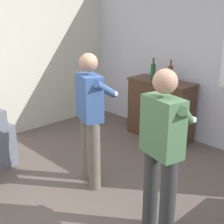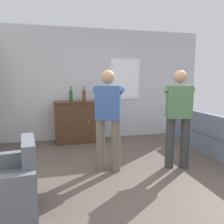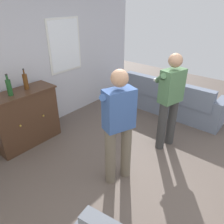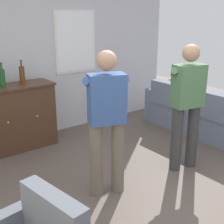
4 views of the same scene
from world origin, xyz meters
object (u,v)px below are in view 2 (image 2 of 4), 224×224
(armchair, at_px, (9,189))
(person_standing_left, at_px, (108,116))
(bottle_liquor_amber, at_px, (71,96))
(person_standing_right, at_px, (178,115))
(bottle_wine_green, at_px, (84,95))
(sideboard_cabinet, at_px, (79,122))
(couch, at_px, (213,137))

(armchair, relative_size, person_standing_left, 0.57)
(bottle_liquor_amber, distance_m, person_standing_right, 2.61)
(armchair, bearing_deg, bottle_wine_green, 67.21)
(bottle_wine_green, bearing_deg, armchair, -112.79)
(sideboard_cabinet, xyz_separation_m, person_standing_right, (1.53, -1.99, 0.43))
(couch, xyz_separation_m, person_standing_right, (-1.16, -0.55, 0.61))
(person_standing_right, bearing_deg, armchair, -163.40)
(sideboard_cabinet, relative_size, bottle_wine_green, 3.21)
(armchair, distance_m, bottle_wine_green, 3.13)
(bottle_wine_green, height_order, person_standing_left, person_standing_left)
(person_standing_right, bearing_deg, couch, 25.20)
(armchair, height_order, person_standing_right, person_standing_right)
(sideboard_cabinet, distance_m, person_standing_left, 1.92)
(bottle_liquor_amber, bearing_deg, sideboard_cabinet, 8.77)
(armchair, xyz_separation_m, person_standing_left, (1.36, 0.91, 0.65))
(armchair, distance_m, person_standing_right, 2.74)
(armchair, height_order, person_standing_left, person_standing_left)
(armchair, bearing_deg, bottle_liquor_amber, 72.71)
(couch, distance_m, armchair, 3.93)
(couch, height_order, bottle_wine_green, bottle_wine_green)
(person_standing_left, height_order, person_standing_right, same)
(bottle_liquor_amber, xyz_separation_m, person_standing_right, (1.70, -1.97, -0.22))
(bottle_wine_green, height_order, bottle_liquor_amber, bottle_wine_green)
(sideboard_cabinet, relative_size, bottle_liquor_amber, 3.24)
(sideboard_cabinet, xyz_separation_m, person_standing_left, (0.34, -1.85, 0.43))
(couch, distance_m, sideboard_cabinet, 3.06)
(bottle_wine_green, xyz_separation_m, person_standing_right, (1.38, -2.01, -0.21))
(bottle_liquor_amber, bearing_deg, bottle_wine_green, 8.75)
(bottle_wine_green, bearing_deg, sideboard_cabinet, -171.28)
(couch, bearing_deg, armchair, -160.61)
(couch, distance_m, bottle_liquor_amber, 3.30)
(armchair, height_order, bottle_wine_green, bottle_wine_green)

